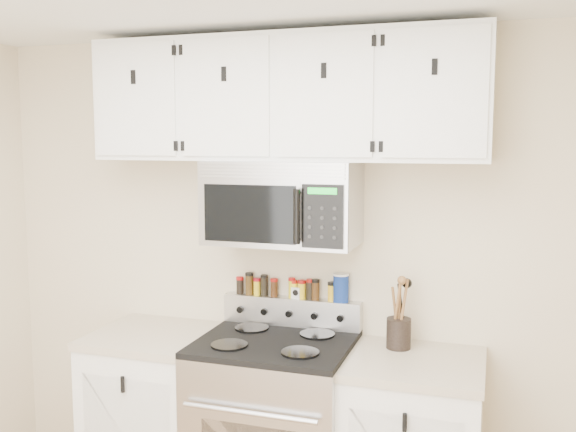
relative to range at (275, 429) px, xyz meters
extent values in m
cube|color=beige|center=(0.00, 0.32, 0.76)|extent=(3.50, 0.01, 2.50)
cube|color=black|center=(0.00, 0.00, 0.45)|extent=(0.76, 0.65, 0.03)
cube|color=#B7B7BA|center=(0.00, 0.28, 0.54)|extent=(0.76, 0.08, 0.15)
cylinder|color=black|center=(-0.18, -0.15, 0.47)|extent=(0.18, 0.18, 0.01)
cylinder|color=black|center=(0.18, -0.15, 0.47)|extent=(0.18, 0.18, 0.01)
cylinder|color=black|center=(-0.18, 0.15, 0.47)|extent=(0.18, 0.18, 0.01)
cylinder|color=black|center=(0.18, 0.15, 0.47)|extent=(0.18, 0.18, 0.01)
cube|color=white|center=(-0.69, 0.02, -0.05)|extent=(0.62, 0.60, 0.88)
cube|color=tan|center=(-0.69, 0.02, 0.41)|extent=(0.64, 0.62, 0.04)
cube|color=tan|center=(0.69, 0.02, 0.41)|extent=(0.64, 0.62, 0.04)
cube|color=#9E9EA3|center=(0.00, 0.13, 1.14)|extent=(0.76, 0.38, 0.42)
cube|color=#B7B7BA|center=(0.00, -0.06, 1.31)|extent=(0.73, 0.01, 0.08)
cube|color=black|center=(-0.10, -0.07, 1.10)|extent=(0.47, 0.01, 0.28)
cube|color=black|center=(0.26, -0.07, 1.10)|extent=(0.20, 0.01, 0.30)
cylinder|color=black|center=(0.15, -0.10, 1.10)|extent=(0.03, 0.03, 0.26)
cube|color=white|center=(0.00, 0.16, 1.66)|extent=(2.00, 0.33, 0.62)
cube|color=white|center=(-0.75, -0.01, 1.66)|extent=(0.46, 0.01, 0.57)
cube|color=black|center=(-0.75, -0.02, 1.77)|extent=(0.02, 0.01, 0.07)
cube|color=white|center=(-0.25, -0.01, 1.66)|extent=(0.46, 0.01, 0.57)
cube|color=black|center=(-0.25, -0.02, 1.77)|extent=(0.03, 0.01, 0.07)
cube|color=white|center=(0.25, -0.01, 1.66)|extent=(0.46, 0.01, 0.57)
cube|color=black|center=(0.25, -0.02, 1.77)|extent=(0.03, 0.01, 0.07)
cube|color=white|center=(0.75, -0.01, 1.66)|extent=(0.46, 0.01, 0.57)
cube|color=black|center=(0.75, -0.02, 1.77)|extent=(0.02, 0.01, 0.07)
cylinder|color=black|center=(0.59, 0.16, 0.51)|extent=(0.12, 0.12, 0.15)
cylinder|color=brown|center=(0.59, 0.16, 0.62)|extent=(0.01, 0.01, 0.28)
cylinder|color=brown|center=(0.61, 0.15, 0.63)|extent=(0.01, 0.01, 0.30)
cylinder|color=brown|center=(0.57, 0.17, 0.61)|extent=(0.01, 0.01, 0.26)
cylinder|color=black|center=(0.60, 0.18, 0.62)|extent=(0.01, 0.01, 0.27)
cylinder|color=brown|center=(0.58, 0.14, 0.63)|extent=(0.01, 0.01, 0.29)
cube|color=silver|center=(0.03, 0.28, 0.64)|extent=(0.06, 0.05, 0.06)
cylinder|color=navy|center=(0.27, 0.28, 0.68)|extent=(0.08, 0.08, 0.14)
cylinder|color=white|center=(0.27, 0.28, 0.76)|extent=(0.08, 0.08, 0.01)
cylinder|color=black|center=(-0.30, 0.28, 0.65)|extent=(0.04, 0.04, 0.08)
cylinder|color=#B10D0E|center=(-0.30, 0.28, 0.70)|extent=(0.04, 0.04, 0.02)
cylinder|color=#442E10|center=(-0.25, 0.28, 0.67)|extent=(0.04, 0.04, 0.11)
cylinder|color=black|center=(-0.25, 0.28, 0.73)|extent=(0.04, 0.04, 0.02)
cylinder|color=yellow|center=(-0.20, 0.28, 0.65)|extent=(0.04, 0.04, 0.08)
cylinder|color=#A00C19|center=(-0.20, 0.28, 0.70)|extent=(0.04, 0.04, 0.02)
cylinder|color=black|center=(-0.16, 0.28, 0.66)|extent=(0.04, 0.04, 0.10)
cylinder|color=black|center=(-0.16, 0.28, 0.72)|extent=(0.04, 0.04, 0.02)
cylinder|color=#3A1F0D|center=(-0.10, 0.28, 0.65)|extent=(0.04, 0.04, 0.08)
cylinder|color=#A5110C|center=(-0.10, 0.28, 0.70)|extent=(0.04, 0.04, 0.02)
cylinder|color=gold|center=(0.00, 0.28, 0.66)|extent=(0.04, 0.04, 0.09)
cylinder|color=#A70E0C|center=(0.00, 0.28, 0.72)|extent=(0.04, 0.04, 0.02)
cylinder|color=yellow|center=(0.01, 0.28, 0.65)|extent=(0.04, 0.04, 0.08)
cylinder|color=#AB190D|center=(0.01, 0.28, 0.70)|extent=(0.04, 0.04, 0.02)
cylinder|color=yellow|center=(0.06, 0.28, 0.66)|extent=(0.04, 0.04, 0.08)
cylinder|color=#980E0B|center=(0.06, 0.28, 0.71)|extent=(0.04, 0.04, 0.02)
cylinder|color=black|center=(0.10, 0.28, 0.66)|extent=(0.04, 0.04, 0.09)
cylinder|color=maroon|center=(0.10, 0.28, 0.71)|extent=(0.04, 0.04, 0.02)
cylinder|color=#452910|center=(0.13, 0.28, 0.66)|extent=(0.04, 0.04, 0.09)
cylinder|color=black|center=(0.13, 0.28, 0.72)|extent=(0.04, 0.04, 0.02)
cylinder|color=gold|center=(0.22, 0.28, 0.66)|extent=(0.04, 0.04, 0.08)
cylinder|color=black|center=(0.22, 0.28, 0.71)|extent=(0.04, 0.04, 0.02)
camera|label=1|loc=(1.02, -2.93, 1.46)|focal=40.00mm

